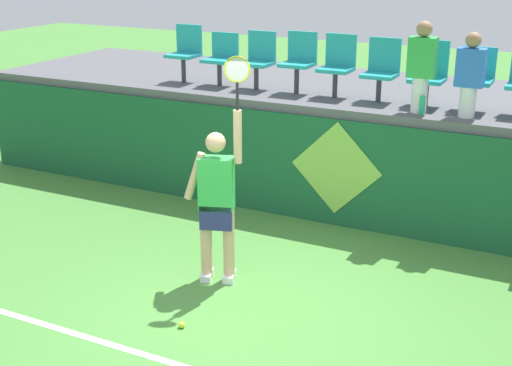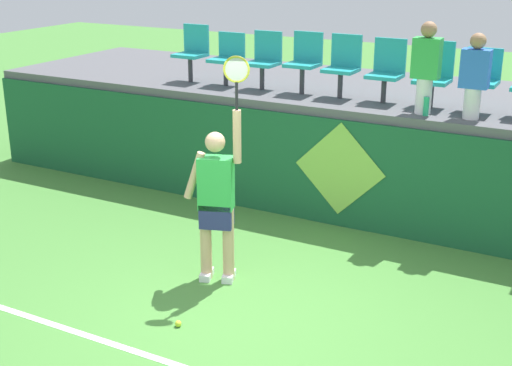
{
  "view_description": "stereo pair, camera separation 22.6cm",
  "coord_description": "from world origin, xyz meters",
  "px_view_note": "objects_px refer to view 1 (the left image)",
  "views": [
    {
      "loc": [
        3.03,
        -5.65,
        3.69
      ],
      "look_at": [
        -0.31,
        1.0,
        1.1
      ],
      "focal_mm": 49.46,
      "sensor_mm": 36.0,
      "label": 1
    },
    {
      "loc": [
        3.23,
        -5.55,
        3.69
      ],
      "look_at": [
        -0.31,
        1.0,
        1.1
      ],
      "focal_mm": 49.46,
      "sensor_mm": 36.0,
      "label": 2
    }
  ],
  "objects_px": {
    "water_bottle": "(422,105)",
    "stadium_chair_0": "(186,50)",
    "stadium_chair_5": "(382,68)",
    "stadium_chair_3": "(299,59)",
    "stadium_chair_2": "(259,58)",
    "spectator_1": "(470,74)",
    "spectator_0": "(422,65)",
    "tennis_ball": "(182,325)",
    "stadium_chair_7": "(476,76)",
    "stadium_chair_4": "(338,63)",
    "tennis_player": "(217,199)",
    "stadium_chair_6": "(429,72)",
    "stadium_chair_1": "(222,56)"
  },
  "relations": [
    {
      "from": "water_bottle",
      "to": "stadium_chair_0",
      "type": "height_order",
      "value": "stadium_chair_0"
    },
    {
      "from": "stadium_chair_5",
      "to": "stadium_chair_3",
      "type": "bearing_deg",
      "value": -179.76
    },
    {
      "from": "stadium_chair_2",
      "to": "spectator_1",
      "type": "height_order",
      "value": "spectator_1"
    },
    {
      "from": "spectator_0",
      "to": "stadium_chair_0",
      "type": "bearing_deg",
      "value": 173.48
    },
    {
      "from": "tennis_ball",
      "to": "stadium_chair_0",
      "type": "bearing_deg",
      "value": 120.74
    },
    {
      "from": "water_bottle",
      "to": "stadium_chair_7",
      "type": "distance_m",
      "value": 0.82
    },
    {
      "from": "stadium_chair_4",
      "to": "spectator_0",
      "type": "bearing_deg",
      "value": -18.75
    },
    {
      "from": "spectator_0",
      "to": "tennis_ball",
      "type": "bearing_deg",
      "value": -110.55
    },
    {
      "from": "tennis_player",
      "to": "spectator_1",
      "type": "relative_size",
      "value": 2.45
    },
    {
      "from": "water_bottle",
      "to": "stadium_chair_0",
      "type": "xyz_separation_m",
      "value": [
        -3.81,
        0.53,
        0.36
      ]
    },
    {
      "from": "water_bottle",
      "to": "stadium_chair_2",
      "type": "distance_m",
      "value": 2.64
    },
    {
      "from": "water_bottle",
      "to": "stadium_chair_5",
      "type": "bearing_deg",
      "value": 142.98
    },
    {
      "from": "tennis_ball",
      "to": "stadium_chair_4",
      "type": "relative_size",
      "value": 0.08
    },
    {
      "from": "stadium_chair_2",
      "to": "spectator_0",
      "type": "distance_m",
      "value": 2.53
    },
    {
      "from": "stadium_chair_6",
      "to": "stadium_chair_0",
      "type": "bearing_deg",
      "value": -179.9
    },
    {
      "from": "stadium_chair_0",
      "to": "spectator_0",
      "type": "bearing_deg",
      "value": -6.52
    },
    {
      "from": "stadium_chair_7",
      "to": "spectator_0",
      "type": "height_order",
      "value": "spectator_0"
    },
    {
      "from": "stadium_chair_7",
      "to": "stadium_chair_3",
      "type": "bearing_deg",
      "value": 179.94
    },
    {
      "from": "water_bottle",
      "to": "stadium_chair_2",
      "type": "xyz_separation_m",
      "value": [
        -2.56,
        0.53,
        0.34
      ]
    },
    {
      "from": "stadium_chair_1",
      "to": "stadium_chair_6",
      "type": "bearing_deg",
      "value": 0.22
    },
    {
      "from": "tennis_player",
      "to": "stadium_chair_7",
      "type": "height_order",
      "value": "tennis_player"
    },
    {
      "from": "spectator_0",
      "to": "stadium_chair_3",
      "type": "bearing_deg",
      "value": 166.99
    },
    {
      "from": "stadium_chair_2",
      "to": "spectator_1",
      "type": "bearing_deg",
      "value": -7.66
    },
    {
      "from": "stadium_chair_0",
      "to": "stadium_chair_5",
      "type": "relative_size",
      "value": 1.02
    },
    {
      "from": "stadium_chair_3",
      "to": "tennis_ball",
      "type": "bearing_deg",
      "value": -82.91
    },
    {
      "from": "tennis_ball",
      "to": "stadium_chair_6",
      "type": "bearing_deg",
      "value": 71.51
    },
    {
      "from": "tennis_ball",
      "to": "stadium_chair_6",
      "type": "xyz_separation_m",
      "value": [
        1.35,
        4.03,
        2.01
      ]
    },
    {
      "from": "stadium_chair_6",
      "to": "stadium_chair_1",
      "type": "bearing_deg",
      "value": -179.78
    },
    {
      "from": "stadium_chair_5",
      "to": "spectator_1",
      "type": "distance_m",
      "value": 1.31
    },
    {
      "from": "stadium_chair_3",
      "to": "water_bottle",
      "type": "bearing_deg",
      "value": -15.43
    },
    {
      "from": "tennis_ball",
      "to": "stadium_chair_0",
      "type": "xyz_separation_m",
      "value": [
        -2.39,
        4.03,
        2.04
      ]
    },
    {
      "from": "stadium_chair_6",
      "to": "spectator_1",
      "type": "bearing_deg",
      "value": -35.17
    },
    {
      "from": "stadium_chair_2",
      "to": "stadium_chair_1",
      "type": "bearing_deg",
      "value": -179.37
    },
    {
      "from": "stadium_chair_0",
      "to": "stadium_chair_3",
      "type": "xyz_separation_m",
      "value": [
        1.89,
        -0.0,
        0.0
      ]
    },
    {
      "from": "tennis_ball",
      "to": "stadium_chair_3",
      "type": "distance_m",
      "value": 4.54
    },
    {
      "from": "stadium_chair_4",
      "to": "spectator_0",
      "type": "height_order",
      "value": "spectator_0"
    },
    {
      "from": "spectator_1",
      "to": "stadium_chair_7",
      "type": "bearing_deg",
      "value": 90.0
    },
    {
      "from": "tennis_player",
      "to": "stadium_chair_4",
      "type": "xyz_separation_m",
      "value": [
        0.28,
        2.93,
        1.09
      ]
    },
    {
      "from": "water_bottle",
      "to": "stadium_chair_7",
      "type": "bearing_deg",
      "value": 44.85
    },
    {
      "from": "tennis_player",
      "to": "stadium_chair_3",
      "type": "relative_size",
      "value": 2.97
    },
    {
      "from": "stadium_chair_7",
      "to": "stadium_chair_2",
      "type": "bearing_deg",
      "value": 179.92
    },
    {
      "from": "stadium_chair_6",
      "to": "spectator_0",
      "type": "height_order",
      "value": "spectator_0"
    },
    {
      "from": "stadium_chair_1",
      "to": "spectator_1",
      "type": "height_order",
      "value": "spectator_1"
    },
    {
      "from": "stadium_chair_7",
      "to": "water_bottle",
      "type": "bearing_deg",
      "value": -135.15
    },
    {
      "from": "stadium_chair_7",
      "to": "spectator_1",
      "type": "height_order",
      "value": "spectator_1"
    },
    {
      "from": "stadium_chair_0",
      "to": "spectator_1",
      "type": "relative_size",
      "value": 0.82
    },
    {
      "from": "tennis_player",
      "to": "water_bottle",
      "type": "distance_m",
      "value": 2.98
    },
    {
      "from": "water_bottle",
      "to": "stadium_chair_2",
      "type": "relative_size",
      "value": 0.29
    },
    {
      "from": "stadium_chair_0",
      "to": "water_bottle",
      "type": "bearing_deg",
      "value": -7.91
    },
    {
      "from": "stadium_chair_3",
      "to": "spectator_1",
      "type": "distance_m",
      "value": 2.48
    }
  ]
}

